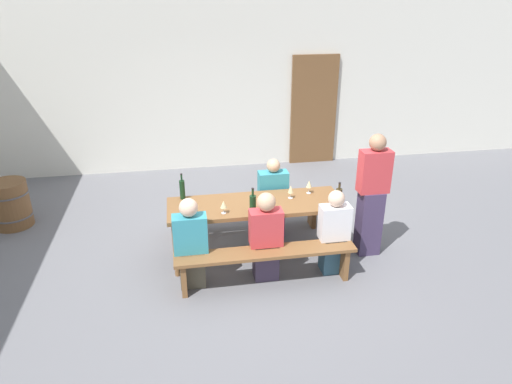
% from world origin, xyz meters
% --- Properties ---
extents(ground_plane, '(24.00, 24.00, 0.00)m').
position_xyz_m(ground_plane, '(0.00, 0.00, 0.00)').
color(ground_plane, slate).
extents(back_wall, '(14.00, 0.20, 3.20)m').
position_xyz_m(back_wall, '(0.00, 3.46, 1.60)').
color(back_wall, silver).
rests_on(back_wall, ground).
extents(wooden_door, '(0.90, 0.06, 2.10)m').
position_xyz_m(wooden_door, '(1.72, 3.32, 1.05)').
color(wooden_door, brown).
rests_on(wooden_door, ground).
extents(tasting_table, '(2.20, 0.73, 0.75)m').
position_xyz_m(tasting_table, '(0.00, 0.00, 0.67)').
color(tasting_table, brown).
rests_on(tasting_table, ground).
extents(bench_near, '(2.10, 0.30, 0.45)m').
position_xyz_m(bench_near, '(0.00, -0.66, 0.36)').
color(bench_near, brown).
rests_on(bench_near, ground).
extents(bench_far, '(2.10, 0.30, 0.45)m').
position_xyz_m(bench_far, '(0.00, 0.66, 0.36)').
color(bench_far, brown).
rests_on(bench_far, ground).
extents(wine_bottle_0, '(0.08, 0.08, 0.31)m').
position_xyz_m(wine_bottle_0, '(0.99, -0.25, 0.87)').
color(wine_bottle_0, '#332814').
rests_on(wine_bottle_0, tasting_table).
extents(wine_bottle_1, '(0.07, 0.07, 0.34)m').
position_xyz_m(wine_bottle_1, '(-0.90, 0.29, 0.88)').
color(wine_bottle_1, '#143319').
rests_on(wine_bottle_1, tasting_table).
extents(wine_bottle_2, '(0.08, 0.08, 0.31)m').
position_xyz_m(wine_bottle_2, '(-0.08, -0.24, 0.86)').
color(wine_bottle_2, '#143319').
rests_on(wine_bottle_2, tasting_table).
extents(wine_glass_0, '(0.08, 0.08, 0.18)m').
position_xyz_m(wine_glass_0, '(0.73, 0.18, 0.88)').
color(wine_glass_0, silver).
rests_on(wine_glass_0, tasting_table).
extents(wine_glass_1, '(0.07, 0.07, 0.17)m').
position_xyz_m(wine_glass_1, '(0.46, 0.07, 0.87)').
color(wine_glass_1, silver).
rests_on(wine_glass_1, tasting_table).
extents(wine_glass_2, '(0.08, 0.08, 0.16)m').
position_xyz_m(wine_glass_2, '(-0.43, -0.22, 0.86)').
color(wine_glass_2, silver).
rests_on(wine_glass_2, tasting_table).
extents(seated_guest_near_0, '(0.39, 0.24, 1.11)m').
position_xyz_m(seated_guest_near_0, '(-0.85, -0.51, 0.53)').
color(seated_guest_near_0, brown).
rests_on(seated_guest_near_0, ground).
extents(seated_guest_near_1, '(0.38, 0.24, 1.11)m').
position_xyz_m(seated_guest_near_1, '(0.03, -0.51, 0.53)').
color(seated_guest_near_1, '#3B3046').
rests_on(seated_guest_near_1, ground).
extents(seated_guest_near_2, '(0.36, 0.24, 1.07)m').
position_xyz_m(seated_guest_near_2, '(0.86, -0.51, 0.51)').
color(seated_guest_near_2, '#2F546A').
rests_on(seated_guest_near_2, ground).
extents(seated_guest_far_0, '(0.40, 0.24, 1.13)m').
position_xyz_m(seated_guest_far_0, '(0.33, 0.51, 0.53)').
color(seated_guest_far_0, navy).
rests_on(seated_guest_far_0, ground).
extents(standing_host, '(0.38, 0.24, 1.62)m').
position_xyz_m(standing_host, '(1.45, -0.17, 0.79)').
color(standing_host, '#3F3251').
rests_on(standing_host, ground).
extents(wine_barrel, '(0.57, 0.57, 0.69)m').
position_xyz_m(wine_barrel, '(-3.37, 1.42, 0.35)').
color(wine_barrel, brown).
rests_on(wine_barrel, ground).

